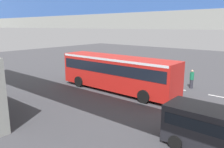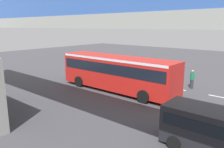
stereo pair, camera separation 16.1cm
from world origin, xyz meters
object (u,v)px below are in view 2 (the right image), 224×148
Objects in this scene: bicycle_black at (197,124)px; parked_van at (216,129)px; bicycle_orange at (188,114)px; city_bus at (117,71)px; pedestrian at (192,79)px.

parked_van is at bearing 129.43° from bicycle_black.
bicycle_black is (-0.91, 1.05, 0.00)m from bicycle_orange.
city_bus is at bearing -26.49° from parked_van.
city_bus is at bearing -15.55° from bicycle_orange.
pedestrian is (2.58, -7.30, 0.51)m from bicycle_orange.
parked_van is at bearing 130.04° from bicycle_orange.
bicycle_orange is 0.99× the size of pedestrian.
city_bus reaches higher than pedestrian.
city_bus is 9.15m from bicycle_black.
city_bus is 2.40× the size of parked_van.
bicycle_black is 9.07m from pedestrian.
city_bus is 7.26m from pedestrian.
city_bus is 6.52× the size of bicycle_black.
city_bus is at bearing -20.42° from bicycle_black.
bicycle_black is 0.99× the size of pedestrian.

